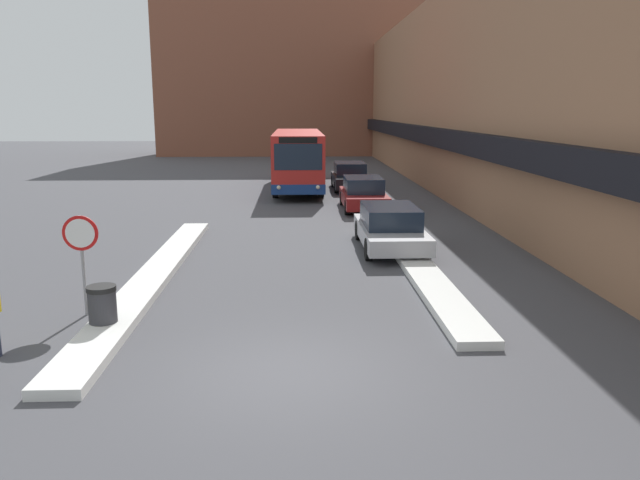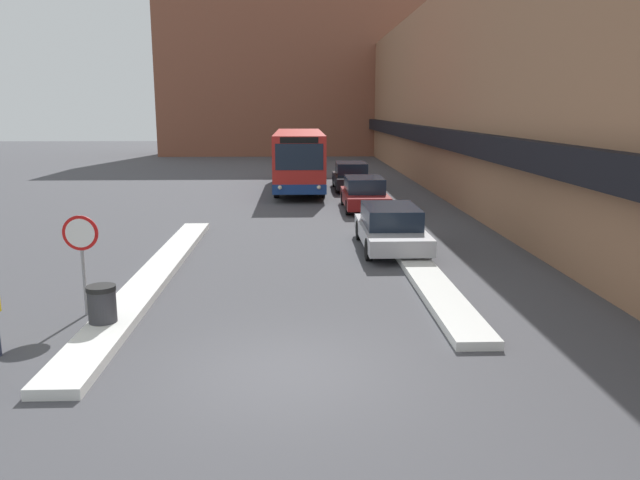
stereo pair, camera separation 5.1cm
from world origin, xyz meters
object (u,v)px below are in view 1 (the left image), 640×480
object	(u,v)px
stop_sign	(81,244)
parked_car_middle	(363,193)
parked_car_front	(390,227)
trash_bin	(103,309)
parked_car_back	(350,176)
city_bus	(298,158)

from	to	relation	value
stop_sign	parked_car_middle	bearing A→B (deg)	62.15
parked_car_front	stop_sign	world-z (taller)	stop_sign
trash_bin	parked_car_front	bearing A→B (deg)	46.75
trash_bin	parked_car_back	bearing A→B (deg)	72.90
city_bus	parked_car_middle	distance (m)	8.08
city_bus	parked_car_front	bearing A→B (deg)	-79.43
parked_car_middle	parked_car_back	distance (m)	7.08
parked_car_middle	stop_sign	world-z (taller)	stop_sign
city_bus	stop_sign	size ratio (longest dim) A/B	5.28
parked_car_back	parked_car_middle	bearing A→B (deg)	-90.00
parked_car_front	trash_bin	size ratio (longest dim) A/B	5.08
parked_car_front	stop_sign	distance (m)	9.95
city_bus	parked_car_back	bearing A→B (deg)	-7.67
parked_car_middle	stop_sign	xyz separation A→B (m)	(-7.62, -14.42, 0.87)
parked_car_back	trash_bin	bearing A→B (deg)	-107.10
city_bus	stop_sign	xyz separation A→B (m)	(-4.72, -21.89, -0.14)
parked_car_middle	stop_sign	size ratio (longest dim) A/B	2.04
parked_car_back	trash_bin	xyz separation A→B (m)	(-6.94, -22.54, -0.27)
parked_car_back	stop_sign	size ratio (longest dim) A/B	2.09
stop_sign	trash_bin	xyz separation A→B (m)	(0.68, -1.04, -1.12)
parked_car_back	trash_bin	distance (m)	23.59
parked_car_back	parked_car_front	bearing A→B (deg)	-90.00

